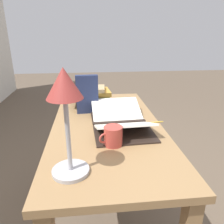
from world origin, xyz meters
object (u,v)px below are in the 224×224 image
at_px(open_book, 120,120).
at_px(reading_lamp, 65,100).
at_px(book_standing_upright, 87,94).
at_px(coffee_mug, 113,136).
at_px(pencil, 152,122).
at_px(book_stack_tall, 90,96).

bearing_deg(open_book, reading_lamp, 147.48).
xyz_separation_m(open_book, book_standing_upright, (0.22, 0.19, 0.10)).
distance_m(open_book, book_standing_upright, 0.31).
xyz_separation_m(coffee_mug, pencil, (0.25, -0.27, -0.05)).
distance_m(reading_lamp, pencil, 0.71).
bearing_deg(open_book, pencil, -92.96).
relative_size(book_stack_tall, reading_lamp, 0.73).
distance_m(book_standing_upright, pencil, 0.47).
xyz_separation_m(open_book, coffee_mug, (-0.25, 0.07, 0.02)).
bearing_deg(reading_lamp, pencil, -45.77).
relative_size(open_book, book_stack_tall, 1.79).
bearing_deg(reading_lamp, book_stack_tall, -6.34).
xyz_separation_m(open_book, book_stack_tall, (0.38, 0.17, 0.04)).
xyz_separation_m(book_stack_tall, coffee_mug, (-0.62, -0.10, -0.02)).
bearing_deg(book_standing_upright, coffee_mug, -168.00).
relative_size(open_book, coffee_mug, 4.60).
distance_m(book_stack_tall, reading_lamp, 0.87).
height_order(reading_lamp, coffee_mug, reading_lamp).
relative_size(book_standing_upright, pencil, 1.83).
relative_size(open_book, reading_lamp, 1.30).
height_order(book_stack_tall, coffee_mug, book_stack_tall).
relative_size(coffee_mug, pencil, 0.83).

